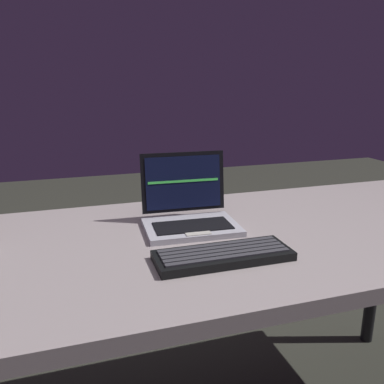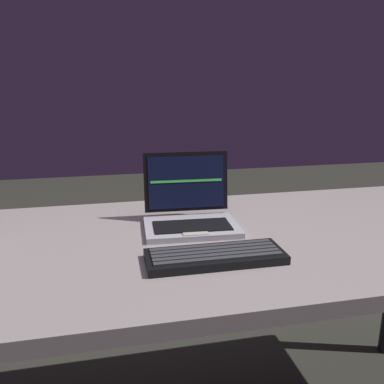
# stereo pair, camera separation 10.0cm
# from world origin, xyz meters

# --- Properties ---
(desk) EXTENTS (1.77, 0.74, 0.73)m
(desk) POSITION_xyz_m (0.00, 0.00, 0.67)
(desk) COLOR gray
(desk) RESTS_ON ground
(laptop_front) EXTENTS (0.27, 0.22, 0.20)m
(laptop_front) POSITION_xyz_m (-0.08, 0.09, 0.77)
(laptop_front) COLOR #B4B3BD
(laptop_front) RESTS_ON desk
(external_keyboard) EXTENTS (0.32, 0.12, 0.02)m
(external_keyboard) POSITION_xyz_m (-0.07, -0.15, 0.74)
(external_keyboard) COLOR black
(external_keyboard) RESTS_ON desk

